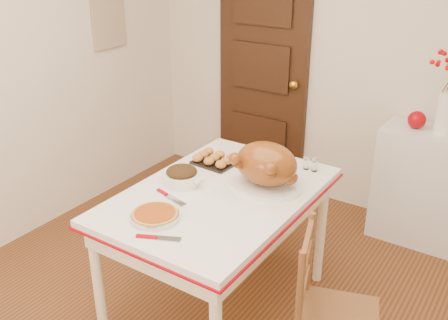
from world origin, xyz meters
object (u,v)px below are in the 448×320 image
Objects in this scene: kitchen_table at (219,253)px; turkey_platter at (266,166)px; sideboard at (437,190)px; chair_oak at (337,315)px; pumpkin_pie at (155,215)px.

turkey_platter reaches higher than kitchen_table.
sideboard is 1.77m from kitchen_table.
chair_oak reaches higher than pumpkin_pie.
turkey_platter is at bearing 64.38° from pumpkin_pie.
sideboard is 2.23m from pumpkin_pie.
pumpkin_pie is at bearing -104.25° from kitchen_table.
kitchen_table is 5.48× the size of pumpkin_pie.
turkey_platter is at bearing -118.44° from sideboard.
turkey_platter is 0.70m from pumpkin_pie.
chair_oak is at bearing -11.76° from kitchen_table.
kitchen_table is 0.62m from pumpkin_pie.
turkey_platter is at bearing 41.65° from chair_oak.
sideboard is at bearing 81.46° from turkey_platter.
kitchen_table is 0.61m from turkey_platter.
sideboard is at bearing 62.45° from pumpkin_pie.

